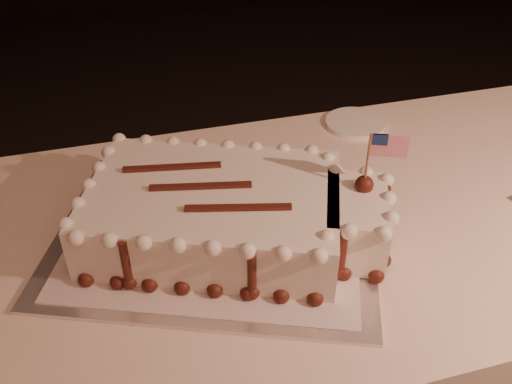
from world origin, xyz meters
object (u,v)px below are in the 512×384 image
object	(u,v)px
cake_board	(215,237)
sheet_cake	(231,213)
banquet_table	(299,341)
side_plate	(355,123)

from	to	relation	value
cake_board	sheet_cake	size ratio (longest dim) A/B	1.01
banquet_table	side_plate	distance (m)	0.55
cake_board	side_plate	xyz separation A→B (m)	(0.43, 0.32, 0.00)
cake_board	sheet_cake	distance (m)	0.07
banquet_table	side_plate	world-z (taller)	side_plate
cake_board	side_plate	distance (m)	0.54
cake_board	side_plate	size ratio (longest dim) A/B	4.01
sheet_cake	side_plate	size ratio (longest dim) A/B	3.98
banquet_table	cake_board	bearing A→B (deg)	-177.81
sheet_cake	side_plate	xyz separation A→B (m)	(0.40, 0.33, -0.06)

